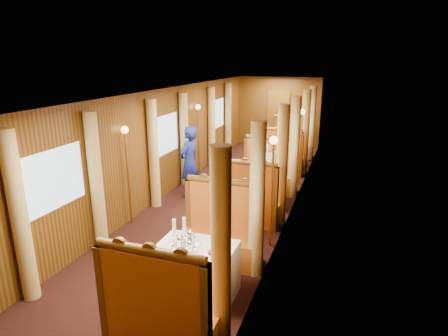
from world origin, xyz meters
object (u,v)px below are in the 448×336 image
at_px(banquette_far_aft, 291,144).
at_px(rose_vase_far, 288,135).
at_px(steward, 189,162).
at_px(passenger, 267,163).
at_px(banquette_near_aft, 221,235).
at_px(rose_vase_mid, 260,165).
at_px(teapot_back, 191,238).
at_px(banquette_near_fwd, 161,314).
at_px(table_far, 286,152).
at_px(table_near, 196,271).
at_px(banquette_mid_aft, 268,174).
at_px(table_mid, 258,189).
at_px(tea_tray, 187,245).
at_px(teapot_right, 190,247).
at_px(teapot_left, 180,243).
at_px(fruit_plate, 213,253).
at_px(banquette_mid_fwd, 246,203).
at_px(banquette_far_fwd, 280,159).

relative_size(banquette_far_aft, rose_vase_far, 3.72).
xyz_separation_m(steward, passenger, (1.64, 0.83, -0.10)).
distance_m(banquette_near_aft, rose_vase_mid, 2.52).
bearing_deg(rose_vase_far, teapot_back, -91.14).
bearing_deg(rose_vase_mid, banquette_near_fwd, -90.35).
bearing_deg(table_far, banquette_near_fwd, -90.00).
bearing_deg(steward, table_far, 166.83).
distance_m(table_near, teapot_back, 0.46).
relative_size(table_near, banquette_mid_aft, 0.78).
bearing_deg(table_mid, steward, -179.47).
xyz_separation_m(tea_tray, teapot_right, (0.11, -0.13, 0.05)).
bearing_deg(teapot_left, table_far, 69.24).
xyz_separation_m(table_far, teapot_back, (-0.10, -6.93, 0.45)).
bearing_deg(banquette_mid_aft, teapot_back, -91.34).
xyz_separation_m(banquette_near_aft, rose_vase_mid, (0.03, 2.47, 0.50)).
xyz_separation_m(table_far, teapot_left, (-0.18, -7.10, 0.44)).
relative_size(table_mid, fruit_plate, 4.87).
distance_m(banquette_mid_aft, table_far, 2.49).
xyz_separation_m(table_far, fruit_plate, (0.29, -7.13, 0.39)).
distance_m(banquette_near_fwd, steward, 4.81).
height_order(tea_tray, steward, steward).
bearing_deg(banquette_mid_fwd, teapot_right, -90.37).
xyz_separation_m(banquette_far_fwd, fruit_plate, (0.29, -6.12, 0.35)).
bearing_deg(banquette_near_fwd, table_mid, 90.00).
height_order(teapot_right, rose_vase_mid, rose_vase_mid).
distance_m(banquette_mid_fwd, table_far, 4.51).
relative_size(banquette_far_aft, steward, 0.80).
bearing_deg(teapot_right, rose_vase_mid, 92.51).
xyz_separation_m(banquette_mid_fwd, rose_vase_mid, (0.03, 1.00, 0.50)).
relative_size(tea_tray, fruit_plate, 1.58).
xyz_separation_m(banquette_mid_fwd, teapot_right, (-0.02, -2.64, 0.38)).
distance_m(rose_vase_mid, rose_vase_far, 3.50).
xyz_separation_m(banquette_mid_aft, rose_vase_far, (0.03, 2.47, 0.50)).
xyz_separation_m(table_mid, rose_vase_far, (0.03, 3.48, 0.55)).
xyz_separation_m(teapot_left, teapot_back, (0.08, 0.18, 0.01)).
bearing_deg(banquette_far_fwd, teapot_back, -91.01).
bearing_deg(banquette_near_fwd, steward, 110.06).
height_order(banquette_mid_fwd, banquette_mid_aft, same).
xyz_separation_m(table_near, banquette_near_fwd, (0.00, -1.01, 0.05)).
height_order(rose_vase_far, passenger, passenger).
distance_m(banquette_near_aft, fruit_plate, 1.24).
bearing_deg(table_near, rose_vase_mid, 89.55).
bearing_deg(table_mid, banquette_mid_aft, 90.00).
height_order(banquette_far_aft, teapot_left, banquette_far_aft).
height_order(table_far, steward, steward).
height_order(tea_tray, rose_vase_mid, rose_vase_mid).
relative_size(banquette_mid_fwd, banquette_far_aft, 1.00).
distance_m(tea_tray, rose_vase_far, 7.00).
bearing_deg(table_near, rose_vase_far, 89.73).
relative_size(banquette_near_fwd, table_mid, 1.28).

